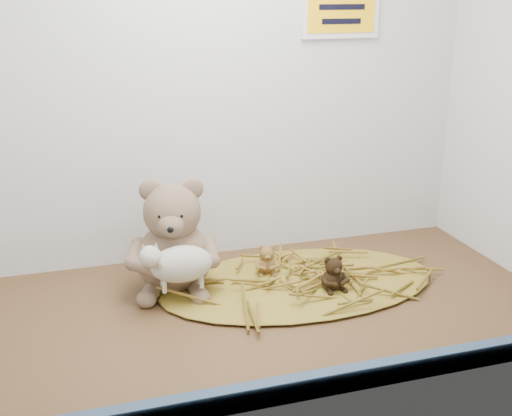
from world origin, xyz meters
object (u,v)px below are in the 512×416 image
object	(u,v)px
main_teddy	(173,235)
mini_teddy_brown	(333,272)
toy_lamb	(181,264)
mini_teddy_tan	(267,258)

from	to	relation	value
main_teddy	mini_teddy_brown	distance (cm)	33.14
toy_lamb	mini_teddy_tan	size ratio (longest dim) A/B	2.47
mini_teddy_tan	toy_lamb	bearing A→B (deg)	-146.34
main_teddy	mini_teddy_brown	world-z (taller)	main_teddy
mini_teddy_tan	mini_teddy_brown	distance (cm)	15.46
toy_lamb	mini_teddy_brown	world-z (taller)	toy_lamb
toy_lamb	mini_teddy_brown	size ratio (longest dim) A/B	2.19
mini_teddy_brown	mini_teddy_tan	bearing A→B (deg)	129.68
main_teddy	mini_teddy_brown	size ratio (longest dim) A/B	3.26
toy_lamb	mini_teddy_tan	distance (cm)	21.66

